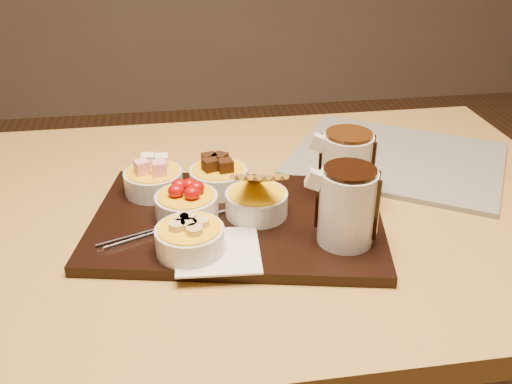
{
  "coord_description": "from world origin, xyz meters",
  "views": [
    {
      "loc": [
        -0.12,
        -0.84,
        1.24
      ],
      "look_at": [
        0.0,
        -0.07,
        0.81
      ],
      "focal_mm": 40.0,
      "sensor_mm": 36.0,
      "label": 1
    }
  ],
  "objects": [
    {
      "name": "dining_table",
      "position": [
        0.0,
        0.0,
        0.65
      ],
      "size": [
        1.2,
        0.8,
        0.75
      ],
      "color": "tan",
      "rests_on": "ground"
    },
    {
      "name": "serving_board",
      "position": [
        -0.03,
        -0.07,
        0.76
      ],
      "size": [
        0.51,
        0.39,
        0.02
      ],
      "primitive_type": "cube",
      "rotation": [
        0.0,
        0.0,
        -0.21
      ],
      "color": "black",
      "rests_on": "dining_table"
    },
    {
      "name": "napkin",
      "position": [
        -0.07,
        -0.16,
        0.77
      ],
      "size": [
        0.13,
        0.13,
        0.0
      ],
      "primitive_type": "cube",
      "rotation": [
        0.0,
        0.0,
        -0.07
      ],
      "color": "white",
      "rests_on": "serving_board"
    },
    {
      "name": "bowl_marshmallows",
      "position": [
        -0.16,
        0.04,
        0.79
      ],
      "size": [
        0.1,
        0.1,
        0.04
      ],
      "primitive_type": "cylinder",
      "color": "silver",
      "rests_on": "serving_board"
    },
    {
      "name": "bowl_cake",
      "position": [
        -0.05,
        0.03,
        0.79
      ],
      "size": [
        0.1,
        0.1,
        0.04
      ],
      "primitive_type": "cylinder",
      "color": "silver",
      "rests_on": "serving_board"
    },
    {
      "name": "bowl_strawberries",
      "position": [
        -0.11,
        -0.05,
        0.79
      ],
      "size": [
        0.1,
        0.1,
        0.04
      ],
      "primitive_type": "cylinder",
      "color": "silver",
      "rests_on": "serving_board"
    },
    {
      "name": "bowl_biscotti",
      "position": [
        0.01,
        -0.06,
        0.79
      ],
      "size": [
        0.1,
        0.1,
        0.04
      ],
      "primitive_type": "cylinder",
      "color": "silver",
      "rests_on": "serving_board"
    },
    {
      "name": "bowl_bananas",
      "position": [
        -0.11,
        -0.15,
        0.79
      ],
      "size": [
        0.1,
        0.1,
        0.04
      ],
      "primitive_type": "cylinder",
      "color": "silver",
      "rests_on": "serving_board"
    },
    {
      "name": "pitcher_dark_chocolate",
      "position": [
        0.12,
        -0.16,
        0.82
      ],
      "size": [
        0.1,
        0.1,
        0.11
      ],
      "primitive_type": "cylinder",
      "rotation": [
        0.0,
        0.0,
        -0.21
      ],
      "color": "silver",
      "rests_on": "serving_board"
    },
    {
      "name": "pitcher_milk_chocolate",
      "position": [
        0.16,
        -0.03,
        0.82
      ],
      "size": [
        0.1,
        0.1,
        0.11
      ],
      "primitive_type": "cylinder",
      "rotation": [
        0.0,
        0.0,
        -0.21
      ],
      "color": "silver",
      "rests_on": "serving_board"
    },
    {
      "name": "fondue_skewers",
      "position": [
        -0.12,
        -0.08,
        0.77
      ],
      "size": [
        0.12,
        0.25,
        0.01
      ],
      "primitive_type": null,
      "rotation": [
        0.0,
        0.0,
        -1.22
      ],
      "color": "silver",
      "rests_on": "serving_board"
    },
    {
      "name": "newspaper",
      "position": [
        0.32,
        0.13,
        0.76
      ],
      "size": [
        0.5,
        0.48,
        0.01
      ],
      "primitive_type": "cube",
      "rotation": [
        0.0,
        0.0,
        -0.56
      ],
      "color": "beige",
      "rests_on": "dining_table"
    }
  ]
}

